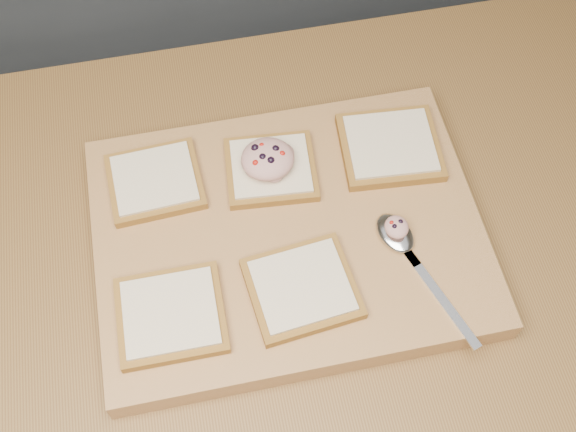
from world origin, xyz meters
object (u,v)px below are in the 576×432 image
Objects in this scene: spoon at (402,242)px; cutting_board at (288,236)px; bread_far_center at (271,169)px; tuna_salad_dollop at (268,159)px.

cutting_board is at bearing 159.04° from spoon.
bread_far_center is (-0.00, 0.08, 0.03)m from cutting_board.
tuna_salad_dollop reaches higher than bread_far_center.
tuna_salad_dollop is (-0.00, -0.00, 0.02)m from bread_far_center.
spoon is (0.13, -0.13, -0.02)m from tuna_salad_dollop.
tuna_salad_dollop is at bearing 135.76° from spoon.
bread_far_center is 0.18m from spoon.
cutting_board is 0.10m from tuna_salad_dollop.
spoon is (0.13, -0.13, -0.00)m from bread_far_center.
tuna_salad_dollop is 0.35× the size of spoon.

